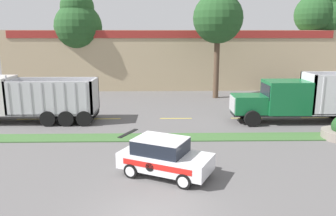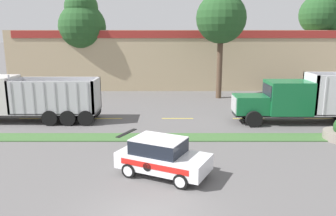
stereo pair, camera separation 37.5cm
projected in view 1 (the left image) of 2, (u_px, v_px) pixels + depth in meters
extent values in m
cube|color=#3D6633|center=(155.00, 137.00, 20.09)|extent=(120.00, 1.59, 0.06)
cube|color=yellow|center=(33.00, 119.00, 24.59)|extent=(2.40, 0.14, 0.01)
cube|color=yellow|center=(105.00, 119.00, 24.69)|extent=(2.40, 0.14, 0.01)
cube|color=yellow|center=(176.00, 118.00, 24.80)|extent=(2.40, 0.14, 0.01)
cube|color=yellow|center=(247.00, 118.00, 24.91)|extent=(2.40, 0.14, 0.01)
cube|color=yellow|center=(317.00, 118.00, 25.02)|extent=(2.40, 0.14, 0.01)
cube|color=black|center=(309.00, 113.00, 23.68)|extent=(11.17, 1.33, 0.18)
cube|color=#146033|center=(249.00, 104.00, 23.44)|extent=(2.30, 1.99, 1.26)
cube|color=#B7B7BC|center=(232.00, 104.00, 23.41)|extent=(0.06, 1.70, 1.07)
cube|color=#146033|center=(285.00, 97.00, 23.38)|extent=(2.95, 2.42, 2.28)
cube|color=black|center=(265.00, 91.00, 23.26)|extent=(0.04, 2.06, 1.03)
cylinder|color=silver|center=(313.00, 87.00, 22.46)|extent=(0.14, 0.14, 1.67)
cube|color=silver|center=(307.00, 92.00, 23.35)|extent=(0.16, 2.42, 2.75)
cube|color=#BCBCC1|center=(323.00, 95.00, 22.16)|extent=(0.10, 0.04, 2.61)
cylinder|color=black|center=(253.00, 119.00, 22.45)|extent=(1.12, 0.30, 1.12)
cylinder|color=black|center=(244.00, 111.00, 24.78)|extent=(1.12, 0.30, 1.12)
cylinder|color=black|center=(333.00, 111.00, 24.91)|extent=(1.12, 0.30, 1.12)
cube|color=black|center=(20.00, 113.00, 23.72)|extent=(11.12, 1.42, 0.18)
cylinder|color=silver|center=(7.00, 86.00, 22.43)|extent=(0.14, 0.14, 1.49)
cube|color=#B7B7BC|center=(55.00, 111.00, 23.74)|extent=(6.00, 2.59, 0.12)
cube|color=#B7B7BC|center=(13.00, 96.00, 23.43)|extent=(0.16, 2.59, 2.33)
cube|color=#B7B7BC|center=(95.00, 95.00, 23.54)|extent=(0.16, 2.59, 2.33)
cube|color=#B7B7BC|center=(48.00, 99.00, 22.30)|extent=(6.00, 0.16, 2.33)
cube|color=#B7B7BC|center=(59.00, 93.00, 24.67)|extent=(6.00, 0.16, 2.33)
cube|color=#A3A3A8|center=(9.00, 99.00, 22.15)|extent=(0.10, 0.04, 2.21)
cube|color=#A3A3A8|center=(20.00, 99.00, 22.17)|extent=(0.10, 0.04, 2.21)
cube|color=#A3A3A8|center=(31.00, 99.00, 22.18)|extent=(0.10, 0.04, 2.21)
cube|color=#A3A3A8|center=(42.00, 99.00, 22.20)|extent=(0.10, 0.04, 2.21)
cube|color=#A3A3A8|center=(53.00, 99.00, 22.21)|extent=(0.10, 0.04, 2.21)
cube|color=#A3A3A8|center=(64.00, 99.00, 22.23)|extent=(0.10, 0.04, 2.21)
cube|color=#A3A3A8|center=(75.00, 99.00, 22.24)|extent=(0.10, 0.04, 2.21)
cube|color=#A3A3A8|center=(86.00, 99.00, 22.26)|extent=(0.10, 0.04, 2.21)
cylinder|color=black|center=(84.00, 119.00, 22.59)|extent=(1.08, 0.30, 1.08)
cylinder|color=black|center=(92.00, 110.00, 25.08)|extent=(1.08, 0.30, 1.08)
cylinder|color=black|center=(66.00, 119.00, 22.57)|extent=(1.08, 0.30, 1.08)
cylinder|color=black|center=(76.00, 110.00, 25.05)|extent=(1.08, 0.30, 1.08)
cylinder|color=black|center=(48.00, 119.00, 22.54)|extent=(1.08, 0.30, 1.08)
cylinder|color=black|center=(59.00, 110.00, 25.03)|extent=(1.08, 0.30, 1.08)
cube|color=white|center=(166.00, 161.00, 14.59)|extent=(4.46, 3.47, 0.71)
cube|color=black|center=(161.00, 146.00, 14.54)|extent=(2.72, 2.46, 0.62)
cube|color=white|center=(161.00, 139.00, 14.47)|extent=(2.72, 2.46, 0.04)
cube|color=black|center=(128.00, 133.00, 15.16)|extent=(0.84, 1.44, 0.03)
cube|color=red|center=(156.00, 167.00, 13.73)|extent=(2.91, 1.44, 0.25)
cylinder|color=black|center=(150.00, 167.00, 13.87)|extent=(0.35, 0.18, 0.39)
cylinder|color=black|center=(184.00, 181.00, 13.35)|extent=(0.67, 0.47, 0.65)
cylinder|color=silver|center=(183.00, 182.00, 13.26)|extent=(0.41, 0.21, 0.46)
cylinder|color=black|center=(199.00, 166.00, 14.94)|extent=(0.67, 0.47, 0.65)
cylinder|color=silver|center=(200.00, 165.00, 15.04)|extent=(0.41, 0.21, 0.46)
cylinder|color=black|center=(131.00, 171.00, 14.39)|extent=(0.67, 0.47, 0.65)
cylinder|color=silver|center=(130.00, 172.00, 14.29)|extent=(0.41, 0.21, 0.46)
cylinder|color=black|center=(150.00, 157.00, 15.98)|extent=(0.67, 0.47, 0.65)
cylinder|color=silver|center=(151.00, 157.00, 16.07)|extent=(0.41, 0.21, 0.46)
cube|color=tan|center=(170.00, 58.00, 42.17)|extent=(37.58, 12.00, 6.73)
cube|color=maroon|center=(171.00, 34.00, 35.64)|extent=(35.70, 0.10, 0.80)
cylinder|color=brown|center=(327.00, 60.00, 38.59)|extent=(0.46, 0.46, 6.74)
sphere|color=#234C23|center=(331.00, 19.00, 37.58)|extent=(4.77, 4.77, 4.77)
sphere|color=#234C23|center=(333.00, 1.00, 37.16)|extent=(3.34, 3.34, 3.34)
cylinder|color=brown|center=(81.00, 65.00, 37.45)|extent=(0.47, 0.47, 5.66)
sphere|color=#234C23|center=(78.00, 27.00, 36.53)|extent=(5.28, 5.28, 5.28)
sphere|color=#234C23|center=(77.00, 7.00, 36.07)|extent=(3.69, 3.69, 3.69)
cylinder|color=brown|center=(310.00, 58.00, 38.27)|extent=(0.54, 0.54, 7.27)
sphere|color=#234C23|center=(314.00, 14.00, 37.22)|extent=(4.43, 4.43, 4.43)
cylinder|color=brown|center=(216.00, 66.00, 32.41)|extent=(0.55, 0.55, 6.46)
sphere|color=#234C23|center=(218.00, 18.00, 31.43)|extent=(4.82, 4.82, 4.82)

